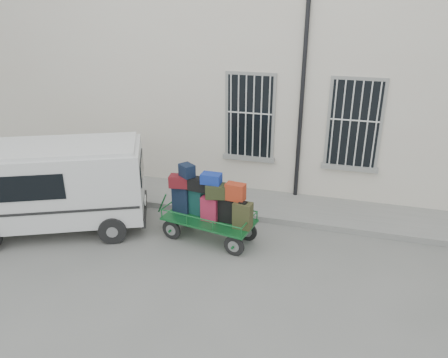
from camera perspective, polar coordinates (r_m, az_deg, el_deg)
ground at (r=9.95m, az=1.50°, el=-8.98°), size 80.00×80.00×0.00m
building at (r=14.03m, az=7.48°, el=13.43°), size 24.00×5.15×6.00m
sidewalk at (r=11.79m, az=4.22°, el=-3.23°), size 24.00×1.70×0.15m
luggage_cart at (r=9.87m, az=-2.00°, el=-3.35°), size 2.49×1.30×1.76m
van at (r=10.94m, az=-21.50°, el=-0.43°), size 4.53×3.31×2.12m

